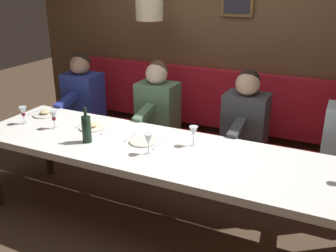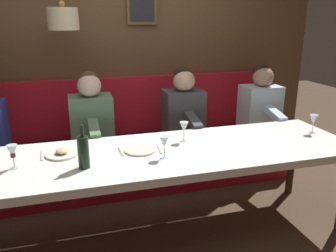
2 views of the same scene
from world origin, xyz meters
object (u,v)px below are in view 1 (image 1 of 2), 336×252
object	(u,v)px
wine_glass_4	(23,112)
diner_middle	(157,102)
diner_far	(83,91)
wine_glass_1	(54,116)
dining_table	(154,154)
wine_bottle	(87,129)
wine_glass_2	(148,140)
wine_glass_3	(193,132)
diner_near	(246,114)

from	to	relation	value
wine_glass_4	diner_middle	bearing A→B (deg)	-44.45
diner_far	wine_glass_1	distance (m)	0.98
dining_table	wine_bottle	xyz separation A→B (m)	(-0.14, 0.55, 0.17)
wine_glass_2	wine_glass_4	world-z (taller)	same
wine_bottle	wine_glass_3	bearing A→B (deg)	-69.11
wine_glass_2	wine_glass_4	distance (m)	1.35
dining_table	diner_far	size ratio (longest dim) A/B	3.98
diner_near	dining_table	bearing A→B (deg)	150.21
diner_near	diner_far	world-z (taller)	same
diner_far	wine_glass_3	xyz separation A→B (m)	(-0.72, -1.64, 0.04)
diner_middle	wine_glass_3	world-z (taller)	diner_middle
wine_glass_3	dining_table	bearing A→B (deg)	121.81
diner_near	wine_bottle	world-z (taller)	diner_near
diner_near	wine_glass_2	distance (m)	1.12
dining_table	wine_glass_2	world-z (taller)	wine_glass_2
wine_glass_3	wine_bottle	world-z (taller)	wine_bottle
dining_table	diner_near	distance (m)	1.02
diner_near	diner_middle	xyz separation A→B (m)	(0.00, 0.93, 0.00)
wine_glass_2	diner_near	bearing A→B (deg)	-25.74
diner_middle	wine_glass_3	bearing A→B (deg)	-136.04
diner_middle	wine_glass_2	xyz separation A→B (m)	(-1.01, -0.44, 0.04)
dining_table	wine_bottle	bearing A→B (deg)	104.81
diner_near	wine_glass_3	world-z (taller)	diner_near
wine_glass_4	diner_far	bearing A→B (deg)	2.33
diner_near	wine_glass_1	bearing A→B (deg)	120.93
dining_table	wine_glass_3	world-z (taller)	wine_glass_3
diner_middle	wine_glass_3	xyz separation A→B (m)	(-0.72, -0.69, 0.04)
dining_table	wine_glass_4	distance (m)	1.34
diner_near	wine_glass_3	size ratio (longest dim) A/B	4.82
dining_table	diner_far	world-z (taller)	diner_far
dining_table	wine_glass_3	distance (m)	0.36
wine_glass_4	wine_glass_2	bearing A→B (deg)	-93.44
diner_far	dining_table	bearing A→B (deg)	-122.76
diner_far	wine_glass_3	size ratio (longest dim) A/B	4.82
diner_middle	wine_glass_2	bearing A→B (deg)	-156.48
dining_table	diner_middle	distance (m)	0.99
wine_glass_3	wine_glass_4	xyz separation A→B (m)	(-0.21, 1.60, -0.00)
wine_glass_4	wine_bottle	distance (m)	0.79
wine_glass_1	wine_glass_2	size ratio (longest dim) A/B	1.00
wine_glass_1	diner_near	bearing A→B (deg)	-59.07
wine_glass_2	wine_glass_3	distance (m)	0.39
diner_far	wine_glass_4	distance (m)	0.93
dining_table	wine_glass_2	distance (m)	0.22
diner_far	wine_glass_4	xyz separation A→B (m)	(-0.93, -0.04, 0.04)
wine_glass_4	wine_bottle	size ratio (longest dim) A/B	0.55
dining_table	diner_far	xyz separation A→B (m)	(0.88, 1.37, 0.13)
diner_near	wine_glass_4	bearing A→B (deg)	116.82
wine_glass_1	dining_table	bearing A→B (deg)	-88.92
wine_glass_2	wine_bottle	bearing A→B (deg)	91.64
wine_glass_4	dining_table	bearing A→B (deg)	-87.99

